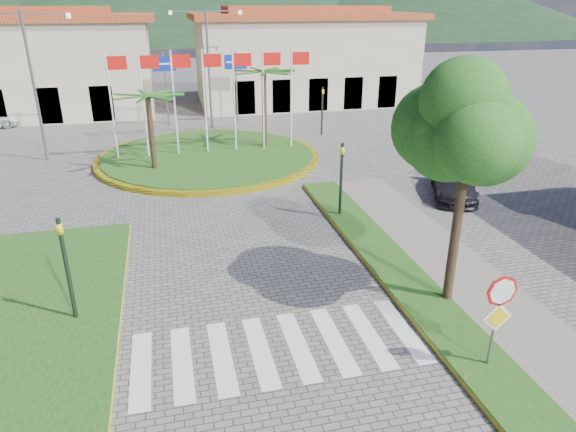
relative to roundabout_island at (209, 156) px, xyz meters
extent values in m
cube|color=gray|center=(6.00, -20.00, -0.10)|extent=(4.00, 28.00, 0.15)
cube|color=#174313|center=(4.80, -20.00, -0.09)|extent=(1.60, 28.00, 0.18)
cube|color=#174313|center=(-6.50, -16.00, -0.09)|extent=(5.00, 14.00, 0.18)
cube|color=silver|center=(0.00, -18.00, -0.17)|extent=(8.00, 3.00, 0.01)
cylinder|color=yellow|center=(0.00, 0.00, -0.06)|extent=(12.70, 12.70, 0.24)
cylinder|color=#174313|center=(0.00, 0.00, -0.03)|extent=(12.00, 12.00, 0.30)
cylinder|color=black|center=(-3.00, -2.00, 1.85)|extent=(0.28, 0.28, 4.05)
cylinder|color=black|center=(3.50, 1.00, 2.16)|extent=(0.28, 0.28, 4.68)
cylinder|color=silver|center=(-5.00, 0.50, 2.82)|extent=(0.10, 0.10, 6.00)
cube|color=red|center=(-4.45, 0.50, 5.22)|extent=(1.00, 0.03, 0.70)
cylinder|color=silver|center=(-3.34, 0.50, 2.82)|extent=(0.10, 0.10, 6.00)
cube|color=red|center=(-2.79, 0.50, 5.22)|extent=(1.00, 0.03, 0.70)
cylinder|color=silver|center=(-1.67, 0.50, 2.82)|extent=(0.10, 0.10, 6.00)
cube|color=red|center=(-1.12, 0.50, 5.22)|extent=(1.00, 0.03, 0.70)
cylinder|color=silver|center=(0.00, 0.50, 2.82)|extent=(0.10, 0.10, 6.00)
cube|color=red|center=(0.55, 0.50, 5.22)|extent=(1.00, 0.03, 0.70)
cylinder|color=silver|center=(1.66, 0.50, 2.82)|extent=(0.10, 0.10, 6.00)
cube|color=red|center=(2.21, 0.50, 5.22)|extent=(1.00, 0.03, 0.70)
cylinder|color=silver|center=(3.33, 0.50, 2.82)|extent=(0.10, 0.10, 6.00)
cube|color=red|center=(3.88, 0.50, 5.22)|extent=(1.00, 0.03, 0.70)
cylinder|color=silver|center=(5.00, 0.50, 2.82)|extent=(0.10, 0.10, 6.00)
cube|color=red|center=(5.55, 0.50, 5.22)|extent=(1.00, 0.03, 0.70)
cylinder|color=slate|center=(4.90, -20.00, 1.07)|extent=(0.07, 0.07, 2.50)
cylinder|color=red|center=(4.90, -20.05, 2.07)|extent=(0.80, 0.03, 0.80)
cube|color=yellow|center=(4.90, -20.06, 1.37)|extent=(0.78, 0.03, 0.78)
cylinder|color=black|center=(5.50, -17.00, 2.02)|extent=(0.28, 0.28, 4.40)
ellipsoid|color=#1B4C14|center=(5.50, -17.00, 5.02)|extent=(3.60, 3.60, 3.20)
cylinder|color=black|center=(-5.20, -15.50, 1.42)|extent=(0.12, 0.12, 3.20)
imported|color=yellow|center=(-5.20, -15.50, 2.42)|extent=(0.15, 0.18, 0.90)
cylinder|color=black|center=(4.50, -10.00, 1.42)|extent=(0.12, 0.12, 3.20)
imported|color=yellow|center=(4.50, -10.00, 2.42)|extent=(0.15, 0.18, 0.90)
cylinder|color=black|center=(8.00, 4.00, 1.42)|extent=(0.12, 0.12, 3.20)
imported|color=yellow|center=(8.00, 4.00, 2.42)|extent=(0.18, 0.15, 0.90)
cylinder|color=slate|center=(-2.00, 9.00, 2.42)|extent=(0.12, 0.12, 5.20)
cube|color=#0E279E|center=(-2.00, 8.94, 4.22)|extent=(1.60, 0.05, 1.00)
cylinder|color=slate|center=(3.00, 9.00, 2.42)|extent=(0.12, 0.12, 5.20)
cube|color=#0E279E|center=(3.00, 8.94, 4.22)|extent=(1.60, 0.05, 1.00)
cylinder|color=slate|center=(1.00, 8.00, 3.82)|extent=(0.16, 0.16, 8.00)
cube|color=slate|center=(-0.20, 8.00, 7.62)|extent=(2.40, 0.08, 0.08)
cube|color=slate|center=(2.20, 8.00, 7.62)|extent=(2.40, 0.08, 0.08)
cylinder|color=slate|center=(-9.00, 2.00, 3.82)|extent=(0.16, 0.16, 8.00)
cube|color=slate|center=(-7.80, 2.00, 7.62)|extent=(2.40, 0.08, 0.08)
cube|color=beige|center=(-14.00, 16.00, 3.32)|extent=(22.00, 9.00, 7.00)
cube|color=beige|center=(10.00, 16.00, 3.32)|extent=(18.00, 9.00, 7.00)
cube|color=maroon|center=(10.00, 16.00, 7.07)|extent=(19.08, 9.54, 0.50)
cube|color=maroon|center=(10.00, 16.00, 7.57)|extent=(13.50, 4.95, 0.60)
cone|color=black|center=(-10.00, 108.00, 7.82)|extent=(110.00, 110.00, 16.00)
imported|color=black|center=(-5.45, 13.91, 0.37)|extent=(3.34, 1.63, 1.10)
imported|color=black|center=(6.66, 13.99, 0.39)|extent=(3.64, 2.35, 1.13)
imported|color=black|center=(10.50, -8.71, 0.48)|extent=(3.50, 4.85, 1.30)
camera|label=1|loc=(-2.27, -28.78, 8.21)|focal=32.00mm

